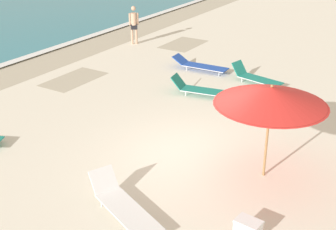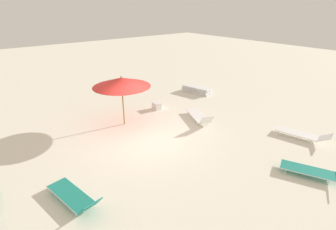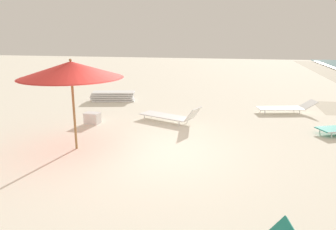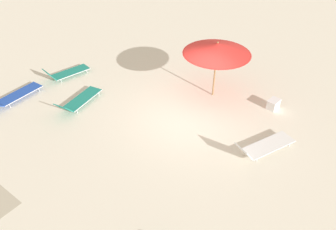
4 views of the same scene
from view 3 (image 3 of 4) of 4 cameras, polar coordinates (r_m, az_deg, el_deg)
The scene contains 6 objects.
ground_plane at distance 8.41m, azimuth -4.52°, elevation -6.95°, with size 60.00×60.00×0.16m.
beach_umbrella at distance 8.46m, azimuth -16.54°, elevation 7.53°, with size 2.58×2.58×2.33m.
lounger_stack at distance 14.59m, azimuth -9.58°, elevation 3.24°, with size 1.01×2.01×0.41m.
sun_lounger_beside_umbrella at distance 13.06m, azimuth 19.90°, elevation 1.26°, with size 1.06×2.22×0.47m.
sun_lounger_mid_beach_pair_a at distance 11.01m, azimuth 0.49°, elevation -0.11°, with size 1.42×2.24×0.63m.
cooler_box at distance 11.11m, azimuth -13.03°, elevation -0.52°, with size 0.41×0.53×0.37m.
Camera 3 is at (7.53, 2.18, 2.97)m, focal length 35.00 mm.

